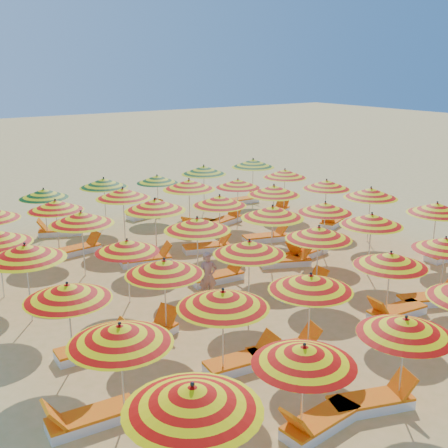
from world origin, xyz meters
The scene contains 62 objects.
ground centered at (0.00, 0.00, 0.00)m, with size 120.00×120.00×0.00m, color #EBB768.
umbrella_0 centered at (-6.23, -7.88, 1.96)m, with size 2.63×2.63×2.23m.
umbrella_1 centered at (-3.77, -7.56, 1.74)m, with size 2.05×2.05×1.98m.
umbrella_2 centered at (-1.41, -7.84, 1.75)m, with size 2.48×2.48×1.99m.
umbrella_6 centered at (-6.20, -5.23, 1.85)m, with size 2.06×2.06×2.10m.
umbrella_7 centered at (-3.75, -4.98, 1.86)m, with size 2.56×2.56×2.11m.
umbrella_8 centered at (-1.52, -5.28, 1.83)m, with size 2.02×2.02×2.08m.
umbrella_9 centered at (1.34, -5.17, 1.78)m, with size 2.35×2.35×2.03m.
umbrella_10 centered at (3.85, -5.04, 1.71)m, with size 1.84×1.84×1.95m.
umbrella_12 centered at (-6.30, -2.67, 1.82)m, with size 2.27×2.27×2.07m.
umbrella_13 centered at (-3.82, -2.53, 1.84)m, with size 2.48×2.48×2.09m.
umbrella_14 centered at (-1.22, -2.52, 1.85)m, with size 2.45×2.45×2.11m.
umbrella_15 centered at (1.29, -2.56, 1.85)m, with size 2.14×2.14×2.10m.
umbrella_16 centered at (3.61, -2.51, 1.87)m, with size 2.30×2.30×2.13m.
umbrella_17 centered at (6.56, -2.78, 1.88)m, with size 2.49×2.49×2.13m.
umbrella_18 centered at (-6.41, 0.23, 1.95)m, with size 2.62×2.62×2.21m.
umbrella_19 centered at (-3.70, -0.10, 1.70)m, with size 2.31×2.31×1.93m.
umbrella_20 centered at (-1.31, 0.02, 1.92)m, with size 2.67×2.67×2.18m.
umbrella_21 centered at (1.44, -0.22, 1.95)m, with size 2.49×2.49×2.21m.
umbrella_22 centered at (3.78, -0.26, 1.77)m, with size 1.96×1.96×2.01m.
umbrella_23 centered at (6.40, 0.01, 1.91)m, with size 2.63×2.63×2.17m.
umbrella_25 centered at (-4.00, 2.66, 1.93)m, with size 2.27×2.27×2.19m.
umbrella_26 centered at (-1.35, 2.73, 1.97)m, with size 2.57×2.57×2.24m.
umbrella_27 centered at (1.12, 2.44, 1.84)m, with size 2.19×2.19×2.09m.
umbrella_28 centered at (3.64, 2.43, 1.92)m, with size 2.33×2.33×2.18m.
umbrella_29 centered at (6.38, 2.36, 1.83)m, with size 2.52×2.52×2.08m.
umbrella_31 centered at (-4.03, 5.13, 1.83)m, with size 2.41×2.41×2.08m.
umbrella_32 centered at (-1.45, 5.15, 1.93)m, with size 2.71×2.71×2.19m.
umbrella_33 centered at (1.30, 4.91, 1.98)m, with size 2.76×2.76×2.25m.
umbrella_34 centered at (3.74, 4.96, 1.74)m, with size 2.24×2.24×1.97m.
umbrella_35 centered at (6.46, 5.12, 1.84)m, with size 2.55×2.55×2.09m.
umbrella_37 centered at (-3.74, 7.46, 1.78)m, with size 2.32×2.32×2.02m.
umbrella_38 centered at (-1.18, 7.65, 1.87)m, with size 2.61×2.61×2.12m.
umbrella_39 centered at (1.39, 7.83, 1.70)m, with size 2.05×2.05×1.93m.
umbrella_40 centered at (3.63, 7.50, 1.93)m, with size 2.45×2.45×2.19m.
umbrella_41 centered at (6.48, 7.54, 1.96)m, with size 2.16×2.16×2.23m.
lounger_1 centered at (-3.27, -7.52, 0.15)m, with size 1.78×0.75×0.69m.
lounger_2 centered at (-1.92, -7.61, 0.15)m, with size 1.83×1.10×0.69m.
lounger_3 centered at (-6.79, -4.97, 0.15)m, with size 1.77×0.70×0.69m.
lounger_4 centered at (-3.15, -4.90, 0.15)m, with size 1.79×0.77×0.69m.
lounger_5 centered at (-2.03, -5.05, 0.15)m, with size 1.82×0.97×0.69m.
lounger_6 centered at (1.85, -5.09, 0.15)m, with size 1.78×0.74×0.69m.
lounger_7 centered at (3.35, -5.07, 0.15)m, with size 1.82×1.18×0.69m.
lounger_9 centered at (-5.70, -2.43, 0.15)m, with size 1.75×0.65×0.69m.
lounger_10 centered at (-4.33, -2.57, 0.15)m, with size 1.83×1.15×0.69m.
lounger_11 centered at (0.79, -2.46, 0.15)m, with size 1.76×0.66×0.69m.
lounger_12 centered at (7.07, -2.98, 0.15)m, with size 1.76×0.65×0.69m.
lounger_13 centered at (-0.71, -0.22, 0.15)m, with size 1.77×0.70×0.69m.
lounger_14 centered at (2.03, -0.31, 0.15)m, with size 1.82×1.22×0.69m.
lounger_15 centered at (3.18, -0.02, 0.15)m, with size 1.80×0.82×0.69m.
lounger_16 centered at (-1.85, 2.47, 0.15)m, with size 1.82×0.97×0.69m.
lounger_17 centered at (0.62, 2.47, 0.15)m, with size 1.83×1.06×0.69m.
lounger_18 centered at (3.14, 2.21, 0.15)m, with size 1.82×1.03×0.69m.
lounger_19 centered at (6.88, 2.35, 0.15)m, with size 1.82×1.21×0.69m.
lounger_21 centered at (-3.43, 4.89, 0.15)m, with size 1.79×0.79×0.69m.
lounger_22 centered at (1.81, 5.06, 0.15)m, with size 1.82×1.20×0.69m.
lounger_23 centered at (3.23, 5.13, 0.15)m, with size 1.83×1.08×0.69m.
lounger_24 centered at (5.96, 5.10, 0.15)m, with size 1.83×1.15×0.69m.
lounger_26 centered at (-3.23, 7.49, 0.15)m, with size 1.82×1.21×0.69m.
lounger_27 centered at (0.88, 8.07, 0.15)m, with size 1.82×0.98×0.69m.
lounger_28 centered at (5.98, 7.69, 0.15)m, with size 1.76×0.67×0.69m.
beachgoer_a centered at (-1.74, -1.24, 0.72)m, with size 0.53×0.35×1.45m, color tan.
Camera 1 is at (-9.86, -14.04, 6.65)m, focal length 45.00 mm.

